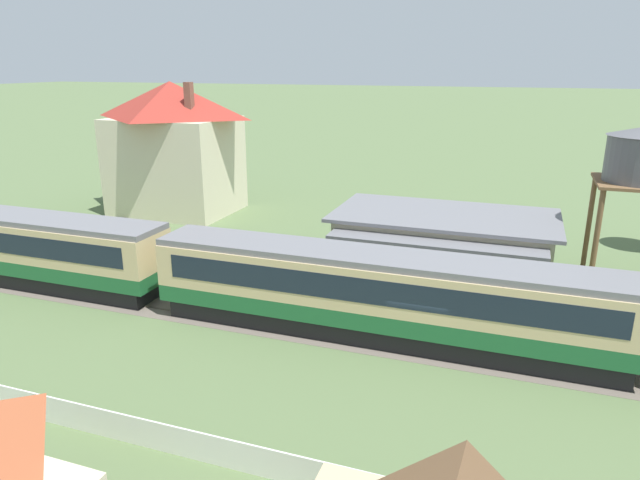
{
  "coord_description": "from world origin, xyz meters",
  "views": [
    {
      "loc": [
        3.47,
        -22.75,
        11.99
      ],
      "look_at": [
        -6.06,
        4.0,
        3.17
      ],
      "focal_mm": 32.0,
      "sensor_mm": 36.0,
      "label": 1
    }
  ],
  "objects_px": {
    "station_building": "(443,244)",
    "station_house_red_roof": "(174,146)",
    "passenger_train": "(386,293)",
    "yard_tree_1": "(130,145)"
  },
  "relations": [
    {
      "from": "passenger_train",
      "to": "station_house_red_roof",
      "type": "distance_m",
      "value": 27.95
    },
    {
      "from": "station_building",
      "to": "station_house_red_roof",
      "type": "xyz_separation_m",
      "value": [
        -23.15,
        7.78,
        3.62
      ]
    },
    {
      "from": "passenger_train",
      "to": "yard_tree_1",
      "type": "xyz_separation_m",
      "value": [
        -27.35,
        18.44,
        2.95
      ]
    },
    {
      "from": "station_house_red_roof",
      "to": "yard_tree_1",
      "type": "xyz_separation_m",
      "value": [
        -5.45,
        1.39,
        -0.32
      ]
    },
    {
      "from": "station_building",
      "to": "station_house_red_roof",
      "type": "relative_size",
      "value": 1.19
    },
    {
      "from": "passenger_train",
      "to": "station_building",
      "type": "distance_m",
      "value": 9.36
    },
    {
      "from": "station_house_red_roof",
      "to": "passenger_train",
      "type": "bearing_deg",
      "value": -37.9
    },
    {
      "from": "passenger_train",
      "to": "station_building",
      "type": "xyz_separation_m",
      "value": [
        1.25,
        9.27,
        -0.35
      ]
    },
    {
      "from": "passenger_train",
      "to": "yard_tree_1",
      "type": "height_order",
      "value": "yard_tree_1"
    },
    {
      "from": "station_house_red_roof",
      "to": "yard_tree_1",
      "type": "relative_size",
      "value": 1.43
    }
  ]
}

